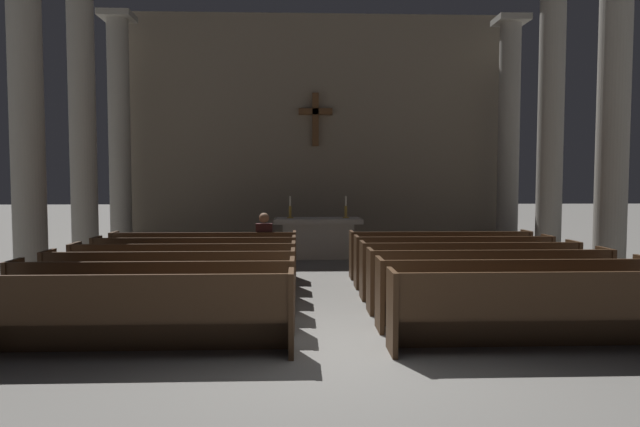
% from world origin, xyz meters
% --- Properties ---
extents(ground_plane, '(80.00, 80.00, 0.00)m').
position_xyz_m(ground_plane, '(0.00, 0.00, 0.00)').
color(ground_plane, slate).
extents(pew_left_row_1, '(3.60, 0.50, 0.95)m').
position_xyz_m(pew_left_row_1, '(-2.34, -0.04, 0.48)').
color(pew_left_row_1, '#422B19').
rests_on(pew_left_row_1, ground).
extents(pew_left_row_2, '(3.60, 0.50, 0.95)m').
position_xyz_m(pew_left_row_2, '(-2.34, 0.93, 0.48)').
color(pew_left_row_2, '#422B19').
rests_on(pew_left_row_2, ground).
extents(pew_left_row_3, '(3.60, 0.50, 0.95)m').
position_xyz_m(pew_left_row_3, '(-2.34, 1.91, 0.48)').
color(pew_left_row_3, '#422B19').
rests_on(pew_left_row_3, ground).
extents(pew_left_row_4, '(3.60, 0.50, 0.95)m').
position_xyz_m(pew_left_row_4, '(-2.34, 2.88, 0.48)').
color(pew_left_row_4, '#422B19').
rests_on(pew_left_row_4, ground).
extents(pew_left_row_5, '(3.60, 0.50, 0.95)m').
position_xyz_m(pew_left_row_5, '(-2.34, 3.86, 0.48)').
color(pew_left_row_5, '#422B19').
rests_on(pew_left_row_5, ground).
extents(pew_left_row_6, '(3.60, 0.50, 0.95)m').
position_xyz_m(pew_left_row_6, '(-2.34, 4.83, 0.48)').
color(pew_left_row_6, '#422B19').
rests_on(pew_left_row_6, ground).
extents(pew_right_row_1, '(3.60, 0.50, 0.95)m').
position_xyz_m(pew_right_row_1, '(2.34, -0.04, 0.48)').
color(pew_right_row_1, '#422B19').
rests_on(pew_right_row_1, ground).
extents(pew_right_row_2, '(3.60, 0.50, 0.95)m').
position_xyz_m(pew_right_row_2, '(2.34, 0.93, 0.48)').
color(pew_right_row_2, '#422B19').
rests_on(pew_right_row_2, ground).
extents(pew_right_row_3, '(3.60, 0.50, 0.95)m').
position_xyz_m(pew_right_row_3, '(2.34, 1.91, 0.48)').
color(pew_right_row_3, '#422B19').
rests_on(pew_right_row_3, ground).
extents(pew_right_row_4, '(3.60, 0.50, 0.95)m').
position_xyz_m(pew_right_row_4, '(2.34, 2.88, 0.48)').
color(pew_right_row_4, '#422B19').
rests_on(pew_right_row_4, ground).
extents(pew_right_row_5, '(3.60, 0.50, 0.95)m').
position_xyz_m(pew_right_row_5, '(2.34, 3.86, 0.48)').
color(pew_right_row_5, '#422B19').
rests_on(pew_right_row_5, ground).
extents(pew_right_row_6, '(3.60, 0.50, 0.95)m').
position_xyz_m(pew_right_row_6, '(2.34, 4.83, 0.48)').
color(pew_right_row_6, '#422B19').
rests_on(pew_right_row_6, ground).
extents(column_left_second, '(0.85, 0.85, 6.34)m').
position_xyz_m(column_left_second, '(-5.23, 3.82, 3.09)').
color(column_left_second, '#9E998E').
rests_on(column_left_second, ground).
extents(column_right_second, '(0.85, 0.85, 6.34)m').
position_xyz_m(column_right_second, '(5.23, 3.82, 3.09)').
color(column_right_second, '#9E998E').
rests_on(column_right_second, ground).
extents(column_left_third, '(0.85, 0.85, 6.34)m').
position_xyz_m(column_left_third, '(-5.23, 6.37, 3.09)').
color(column_left_third, '#9E998E').
rests_on(column_left_third, ground).
extents(column_right_third, '(0.85, 0.85, 6.34)m').
position_xyz_m(column_right_third, '(5.23, 6.37, 3.09)').
color(column_right_third, '#9E998E').
rests_on(column_right_third, ground).
extents(column_left_fourth, '(0.85, 0.85, 6.34)m').
position_xyz_m(column_left_fourth, '(-5.23, 8.91, 3.09)').
color(column_left_fourth, '#9E998E').
rests_on(column_left_fourth, ground).
extents(column_right_fourth, '(0.85, 0.85, 6.34)m').
position_xyz_m(column_right_fourth, '(5.23, 8.91, 3.09)').
color(column_right_fourth, '#9E998E').
rests_on(column_right_fourth, ground).
extents(altar, '(2.20, 0.90, 1.01)m').
position_xyz_m(altar, '(0.00, 7.84, 0.53)').
color(altar, '#A8A399').
rests_on(altar, ground).
extents(candlestick_left, '(0.16, 0.16, 0.55)m').
position_xyz_m(candlestick_left, '(-0.70, 7.84, 1.18)').
color(candlestick_left, '#B79338').
rests_on(candlestick_left, altar).
extents(candlestick_right, '(0.16, 0.16, 0.55)m').
position_xyz_m(candlestick_right, '(0.70, 7.84, 1.18)').
color(candlestick_right, '#B79338').
rests_on(candlestick_right, altar).
extents(apse_with_cross, '(11.36, 0.43, 6.72)m').
position_xyz_m(apse_with_cross, '(0.00, 10.19, 3.36)').
color(apse_with_cross, gray).
rests_on(apse_with_cross, ground).
extents(lone_worshipper, '(0.32, 0.43, 1.32)m').
position_xyz_m(lone_worshipper, '(-1.16, 4.87, 0.69)').
color(lone_worshipper, '#26262B').
rests_on(lone_worshipper, ground).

